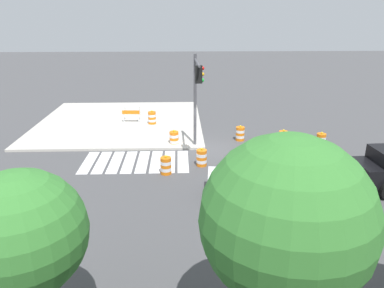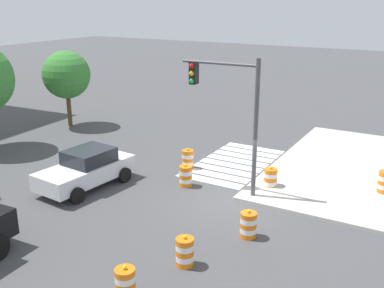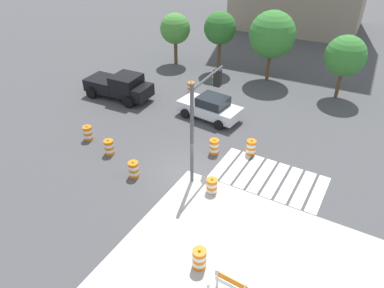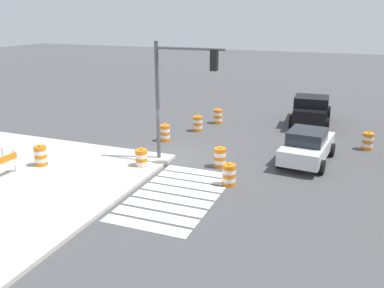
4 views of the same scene
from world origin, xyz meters
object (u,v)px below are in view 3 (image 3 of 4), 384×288
at_px(traffic_barrel_on_sidewalk, 199,258).
at_px(traffic_light_pole, 203,108).
at_px(street_tree_streetside_near, 175,29).
at_px(traffic_barrel_far_curb, 134,169).
at_px(traffic_barrel_crosswalk_end, 251,147).
at_px(street_tree_streetside_mid, 220,28).
at_px(traffic_barrel_lane_center, 191,88).
at_px(traffic_barrel_median_near, 212,186).
at_px(traffic_barrel_median_far, 88,133).
at_px(traffic_barrel_opposite_curb, 109,147).
at_px(construction_barricade, 229,287).
at_px(traffic_barrel_near_corner, 214,147).
at_px(street_tree_corner_lot, 272,35).
at_px(sports_car, 210,107).
at_px(street_tree_streetside_far, 345,56).
at_px(pickup_truck, 121,86).

height_order(traffic_barrel_on_sidewalk, traffic_light_pole, traffic_light_pole).
bearing_deg(street_tree_streetside_near, traffic_barrel_far_curb, -65.79).
height_order(traffic_barrel_crosswalk_end, street_tree_streetside_mid, street_tree_streetside_mid).
bearing_deg(traffic_barrel_lane_center, street_tree_streetside_near, 132.30).
height_order(traffic_barrel_median_near, street_tree_streetside_mid, street_tree_streetside_mid).
distance_m(traffic_barrel_median_near, traffic_barrel_lane_center, 11.80).
relative_size(traffic_barrel_median_far, traffic_barrel_opposite_curb, 1.00).
bearing_deg(traffic_barrel_crosswalk_end, traffic_barrel_median_near, -94.97).
xyz_separation_m(traffic_barrel_median_far, traffic_barrel_lane_center, (2.24, 8.94, 0.00)).
xyz_separation_m(traffic_barrel_far_curb, construction_barricade, (7.52, -4.15, 0.27)).
bearing_deg(traffic_barrel_median_far, traffic_barrel_near_corner, 18.79).
relative_size(traffic_barrel_crosswalk_end, traffic_barrel_median_near, 1.00).
bearing_deg(traffic_barrel_near_corner, street_tree_corner_lot, 94.96).
bearing_deg(traffic_barrel_lane_center, street_tree_corner_lot, 51.95).
xyz_separation_m(sports_car, traffic_barrel_far_curb, (-0.59, -7.74, -0.36)).
height_order(street_tree_streetside_near, street_tree_streetside_mid, street_tree_streetside_mid).
distance_m(street_tree_streetside_mid, street_tree_streetside_far, 10.18).
height_order(traffic_barrel_near_corner, traffic_barrel_crosswalk_end, same).
height_order(traffic_light_pole, street_tree_streetside_mid, traffic_light_pole).
bearing_deg(street_tree_corner_lot, traffic_barrel_far_curb, -96.22).
distance_m(traffic_barrel_lane_center, street_tree_corner_lot, 7.62).
xyz_separation_m(traffic_barrel_median_near, traffic_barrel_on_sidewalk, (1.66, -4.31, 0.15)).
bearing_deg(traffic_barrel_on_sidewalk, traffic_barrel_median_far, 154.75).
bearing_deg(traffic_barrel_near_corner, traffic_light_pole, -84.19).
bearing_deg(traffic_barrel_lane_center, pickup_truck, -140.93).
bearing_deg(traffic_barrel_lane_center, street_tree_streetside_mid, 92.62).
distance_m(traffic_barrel_crosswalk_end, street_tree_streetside_near, 15.65).
distance_m(traffic_barrel_near_corner, traffic_barrel_opposite_curb, 6.15).
relative_size(traffic_barrel_crosswalk_end, construction_barricade, 0.78).
bearing_deg(traffic_barrel_median_near, street_tree_streetside_far, 77.76).
xyz_separation_m(sports_car, traffic_barrel_on_sidewalk, (5.34, -11.22, -0.21)).
bearing_deg(traffic_barrel_far_curb, street_tree_streetside_mid, 99.84).
distance_m(sports_car, traffic_barrel_on_sidewalk, 12.43).
relative_size(traffic_barrel_opposite_curb, street_tree_streetside_far, 0.22).
distance_m(traffic_barrel_median_far, traffic_barrel_far_curb, 4.98).
xyz_separation_m(sports_car, street_tree_streetside_far, (6.84, 7.63, 2.43)).
distance_m(traffic_barrel_far_curb, street_tree_streetside_mid, 16.30).
bearing_deg(traffic_barrel_near_corner, pickup_truck, 162.02).
bearing_deg(street_tree_streetside_far, sports_car, -131.87).
relative_size(pickup_truck, traffic_barrel_lane_center, 5.13).
relative_size(traffic_barrel_far_curb, traffic_barrel_lane_center, 1.00).
distance_m(traffic_barrel_far_curb, traffic_light_pole, 5.05).
height_order(traffic_barrel_near_corner, traffic_barrel_far_curb, same).
bearing_deg(construction_barricade, traffic_barrel_on_sidewalk, 157.22).
height_order(pickup_truck, traffic_barrel_median_far, pickup_truck).
bearing_deg(traffic_barrel_crosswalk_end, traffic_barrel_opposite_curb, -150.23).
xyz_separation_m(traffic_barrel_far_curb, traffic_barrel_on_sidewalk, (5.93, -3.49, 0.15)).
xyz_separation_m(pickup_truck, traffic_barrel_median_far, (1.88, -5.59, -0.52)).
bearing_deg(street_tree_corner_lot, street_tree_streetside_far, -5.10).
bearing_deg(traffic_barrel_far_curb, traffic_barrel_near_corner, 56.07).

